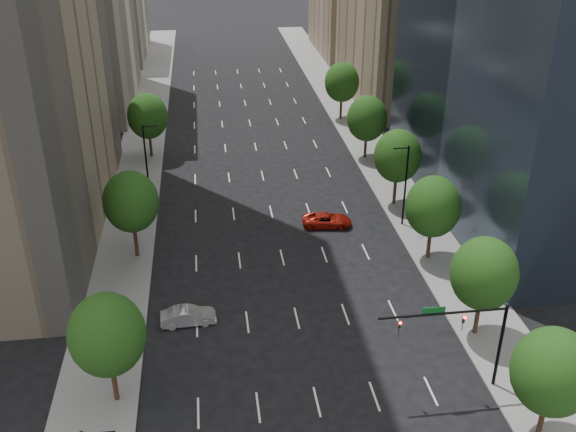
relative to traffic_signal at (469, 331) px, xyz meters
name	(u,v)px	position (x,y,z in m)	size (l,w,h in m)	color
sidewalk_left	(129,219)	(-26.03, 30.00, -5.10)	(6.00, 200.00, 0.15)	slate
sidewalk_right	(406,203)	(4.97, 30.00, -5.10)	(6.00, 200.00, 0.15)	slate
filler_left	(108,11)	(-35.53, 106.00, 3.83)	(14.00, 26.00, 18.00)	beige
parking_tan_right	(399,5)	(14.47, 70.00, 9.83)	(14.00, 30.00, 30.00)	#8C7759
filler_right	(352,13)	(14.47, 103.00, 2.83)	(14.00, 26.00, 16.00)	#8C7759
tree_right_0	(553,372)	(3.47, -5.00, 0.22)	(5.20, 5.20, 8.39)	#382316
tree_right_1	(484,274)	(3.47, 6.00, 0.58)	(5.20, 5.20, 8.75)	#382316
tree_right_2	(433,207)	(3.47, 18.00, 0.43)	(5.20, 5.20, 8.61)	#382316
tree_right_3	(398,156)	(3.47, 30.00, 0.72)	(5.20, 5.20, 8.89)	#382316
tree_right_4	(367,119)	(3.47, 44.00, 0.29)	(5.20, 5.20, 8.46)	#382316
tree_right_5	(342,82)	(3.47, 60.00, 0.58)	(5.20, 5.20, 8.75)	#382316
tree_left_0	(107,335)	(-24.53, 2.00, 0.58)	(5.20, 5.20, 8.75)	#382316
tree_left_1	(131,202)	(-24.53, 22.00, 0.79)	(5.20, 5.20, 8.97)	#382316
tree_left_2	(148,116)	(-24.53, 48.00, 0.50)	(5.20, 5.20, 8.68)	#382316
streetlight_rn	(405,184)	(2.91, 25.00, -0.33)	(1.70, 0.20, 9.00)	black
streetlight_ln	(147,160)	(-23.96, 35.00, -0.33)	(1.70, 0.20, 9.00)	black
traffic_signal	(469,331)	(0.00, 0.00, 0.00)	(9.12, 0.40, 7.38)	black
car_silver	(188,316)	(-19.53, 10.44, -4.42)	(1.59, 4.55, 1.50)	#9FA0A5
car_red_far	(327,220)	(-5.03, 25.84, -4.45)	(2.40, 5.20, 1.45)	#9B150B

